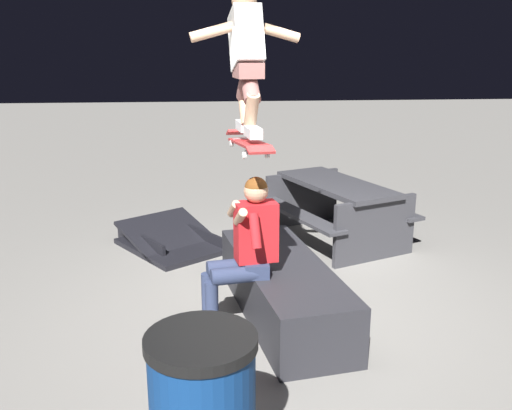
% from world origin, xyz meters
% --- Properties ---
extents(ground_plane, '(40.00, 40.00, 0.00)m').
position_xyz_m(ground_plane, '(0.00, 0.00, 0.00)').
color(ground_plane, gray).
extents(ledge_box_main, '(2.15, 1.03, 0.50)m').
position_xyz_m(ledge_box_main, '(-0.02, 0.06, 0.25)').
color(ledge_box_main, '#28282D').
rests_on(ledge_box_main, ground).
extents(person_sitting_on_ledge, '(0.60, 0.78, 1.34)m').
position_xyz_m(person_sitting_on_ledge, '(-0.25, 0.43, 0.75)').
color(person_sitting_on_ledge, '#2D3856').
rests_on(person_sitting_on_ledge, ground).
extents(skateboard, '(1.04, 0.32, 0.13)m').
position_xyz_m(skateboard, '(-0.13, 0.38, 1.60)').
color(skateboard, '#B72D2D').
extents(skater_airborne, '(0.63, 0.89, 1.12)m').
position_xyz_m(skater_airborne, '(-0.08, 0.39, 2.29)').
color(skater_airborne, white).
extents(kicker_ramp, '(1.56, 1.51, 0.38)m').
position_xyz_m(kicker_ramp, '(1.86, 1.13, 0.06)').
color(kicker_ramp, black).
rests_on(kicker_ramp, ground).
extents(picnic_table_back, '(2.08, 1.89, 0.75)m').
position_xyz_m(picnic_table_back, '(1.95, -0.86, 0.50)').
color(picnic_table_back, '#38383D').
rests_on(picnic_table_back, ground).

